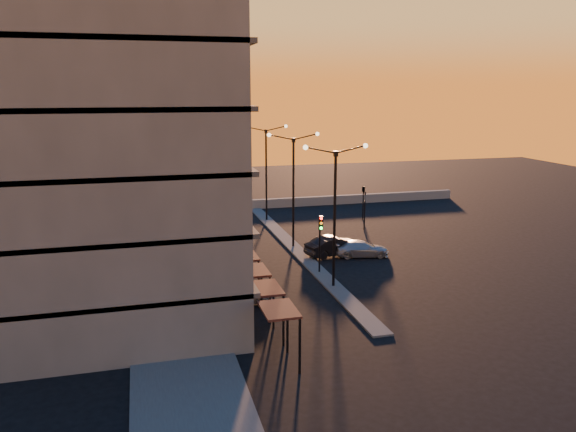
{
  "coord_description": "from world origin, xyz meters",
  "views": [
    {
      "loc": [
        -12.05,
        -33.41,
        12.89
      ],
      "look_at": [
        -1.54,
        5.95,
        3.65
      ],
      "focal_mm": 35.0,
      "sensor_mm": 36.0,
      "label": 1
    }
  ],
  "objects_px": {
    "car_sedan": "(334,246)",
    "car_wagon": "(362,249)",
    "traffic_light_main": "(320,235)",
    "streetlamp_mid": "(293,181)",
    "car_hatchback": "(243,292)"
  },
  "relations": [
    {
      "from": "car_hatchback",
      "to": "car_sedan",
      "type": "bearing_deg",
      "value": -34.12
    },
    {
      "from": "car_hatchback",
      "to": "car_sedan",
      "type": "xyz_separation_m",
      "value": [
        8.78,
        8.13,
        0.09
      ]
    },
    {
      "from": "streetlamp_mid",
      "to": "car_hatchback",
      "type": "relative_size",
      "value": 2.39
    },
    {
      "from": "traffic_light_main",
      "to": "car_sedan",
      "type": "xyz_separation_m",
      "value": [
        2.5,
        4.11,
        -2.12
      ]
    },
    {
      "from": "traffic_light_main",
      "to": "car_wagon",
      "type": "height_order",
      "value": "traffic_light_main"
    },
    {
      "from": "streetlamp_mid",
      "to": "car_wagon",
      "type": "relative_size",
      "value": 2.2
    },
    {
      "from": "car_hatchback",
      "to": "car_wagon",
      "type": "bearing_deg",
      "value": -42.99
    },
    {
      "from": "streetlamp_mid",
      "to": "traffic_light_main",
      "type": "distance_m",
      "value": 7.62
    },
    {
      "from": "traffic_light_main",
      "to": "streetlamp_mid",
      "type": "bearing_deg",
      "value": 90.0
    },
    {
      "from": "traffic_light_main",
      "to": "car_wagon",
      "type": "distance_m",
      "value": 5.98
    },
    {
      "from": "car_hatchback",
      "to": "car_wagon",
      "type": "xyz_separation_m",
      "value": [
        10.78,
        7.25,
        -0.05
      ]
    },
    {
      "from": "car_sedan",
      "to": "car_wagon",
      "type": "distance_m",
      "value": 2.19
    },
    {
      "from": "traffic_light_main",
      "to": "car_wagon",
      "type": "bearing_deg",
      "value": 35.69
    },
    {
      "from": "car_sedan",
      "to": "car_wagon",
      "type": "height_order",
      "value": "car_sedan"
    },
    {
      "from": "streetlamp_mid",
      "to": "car_wagon",
      "type": "distance_m",
      "value": 7.75
    }
  ]
}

